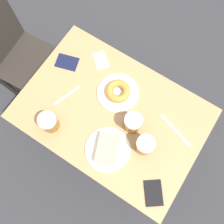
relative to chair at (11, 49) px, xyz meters
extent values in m
plane|color=#333338|center=(-0.06, -0.86, -0.57)|extent=(8.00, 8.00, 0.00)
cube|color=tan|center=(-0.06, -0.86, 0.17)|extent=(0.70, 1.01, 0.03)
cylinder|color=black|center=(-0.37, -1.32, -0.21)|extent=(0.04, 0.04, 0.73)
cylinder|color=black|center=(0.25, -1.32, -0.21)|extent=(0.04, 0.04, 0.73)
cylinder|color=black|center=(-0.37, -0.39, -0.21)|extent=(0.04, 0.04, 0.73)
cylinder|color=black|center=(0.25, -0.39, -0.21)|extent=(0.04, 0.04, 0.73)
cube|color=#2D2823|center=(0.01, -0.10, -0.11)|extent=(0.43, 0.43, 0.02)
cylinder|color=#2D2823|center=(-0.15, -0.29, -0.35)|extent=(0.03, 0.03, 0.45)
cylinder|color=#2D2823|center=(0.20, -0.26, -0.35)|extent=(0.03, 0.03, 0.45)
cylinder|color=#2D2823|center=(-0.18, 0.06, -0.35)|extent=(0.03, 0.03, 0.45)
cylinder|color=#2D2823|center=(0.17, 0.09, -0.35)|extent=(0.03, 0.03, 0.45)
cylinder|color=white|center=(-0.24, -0.95, 0.19)|extent=(0.24, 0.24, 0.01)
cube|color=#D1B27F|center=(-0.24, -0.95, 0.22)|extent=(0.19, 0.16, 0.04)
cylinder|color=white|center=(0.06, -0.82, 0.19)|extent=(0.24, 0.24, 0.01)
torus|color=#D18938|center=(0.06, -0.82, 0.22)|extent=(0.14, 0.14, 0.04)
cylinder|color=#8C5619|center=(-0.29, -0.62, 0.23)|extent=(0.09, 0.09, 0.09)
cylinder|color=white|center=(-0.29, -0.62, 0.29)|extent=(0.09, 0.09, 0.02)
cylinder|color=#8C5619|center=(-0.06, -0.99, 0.23)|extent=(0.09, 0.09, 0.09)
cylinder|color=white|center=(-0.06, -0.99, 0.29)|extent=(0.09, 0.09, 0.02)
cylinder|color=#8C5619|center=(-0.13, -1.10, 0.23)|extent=(0.09, 0.09, 0.09)
cylinder|color=white|center=(-0.13, -1.10, 0.29)|extent=(0.09, 0.09, 0.02)
cube|color=white|center=(0.18, -0.63, 0.19)|extent=(0.13, 0.13, 0.00)
cube|color=silver|center=(-0.11, -0.59, 0.19)|extent=(0.17, 0.07, 0.00)
cube|color=silver|center=(0.04, -1.20, 0.19)|extent=(0.08, 0.22, 0.00)
cube|color=black|center=(-0.30, -1.26, 0.19)|extent=(0.15, 0.15, 0.01)
cube|color=#141938|center=(0.06, -0.47, 0.19)|extent=(0.12, 0.15, 0.01)
camera|label=1|loc=(-0.39, -1.07, 1.51)|focal=40.00mm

